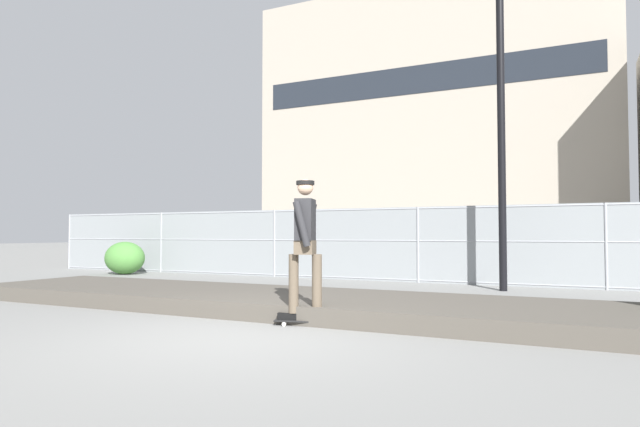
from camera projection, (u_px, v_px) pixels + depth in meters
name	position (u px, v px, depth m)	size (l,w,h in m)	color
ground_plane	(243.00, 337.00, 6.17)	(120.00, 120.00, 0.00)	slate
gravel_berm	(323.00, 304.00, 8.10)	(13.08, 2.46, 0.25)	#4C473F
skateboard	(305.00, 321.00, 6.93)	(0.82, 0.42, 0.07)	black
skater	(305.00, 239.00, 6.97)	(0.72, 0.62, 1.83)	black
chain_fence	(418.00, 244.00, 13.05)	(24.39, 0.06, 1.85)	gray
street_lamp	(501.00, 83.00, 11.30)	(0.44, 0.44, 7.07)	black
parked_car_near	(327.00, 244.00, 18.31)	(4.48, 2.11, 1.66)	silver
parked_car_mid	(505.00, 246.00, 15.52)	(4.54, 2.24, 1.66)	#566B4C
library_building	(433.00, 123.00, 51.80)	(31.91, 11.17, 23.77)	#9E9384
shrub_left	(125.00, 258.00, 15.72)	(1.24, 1.01, 0.96)	#477F38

